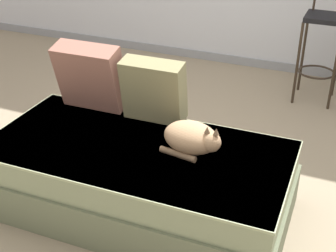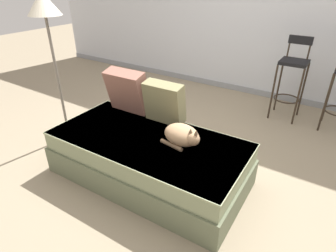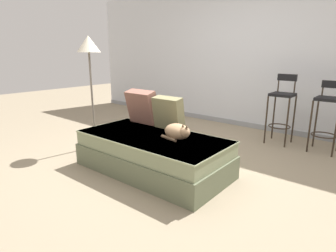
{
  "view_description": "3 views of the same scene",
  "coord_description": "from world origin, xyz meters",
  "px_view_note": "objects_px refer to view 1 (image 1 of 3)",
  "views": [
    {
      "loc": [
        1.07,
        -2.44,
        1.82
      ],
      "look_at": [
        0.15,
        -0.3,
        0.55
      ],
      "focal_mm": 50.0,
      "sensor_mm": 36.0,
      "label": 1
    },
    {
      "loc": [
        1.31,
        -2.08,
        1.72
      ],
      "look_at": [
        0.15,
        -0.3,
        0.55
      ],
      "focal_mm": 30.0,
      "sensor_mm": 36.0,
      "label": 2
    },
    {
      "loc": [
        2.12,
        -2.64,
        1.36
      ],
      "look_at": [
        0.15,
        -0.3,
        0.55
      ],
      "focal_mm": 30.0,
      "sensor_mm": 36.0,
      "label": 3
    }
  ],
  "objects_px": {
    "couch": "(138,178)",
    "throw_pillow_corner": "(91,77)",
    "bar_stool_near_window": "(323,35)",
    "throw_pillow_middle": "(154,91)",
    "cat": "(192,138)"
  },
  "relations": [
    {
      "from": "couch",
      "to": "cat",
      "type": "height_order",
      "value": "cat"
    },
    {
      "from": "throw_pillow_corner",
      "to": "bar_stool_near_window",
      "type": "height_order",
      "value": "bar_stool_near_window"
    },
    {
      "from": "throw_pillow_middle",
      "to": "bar_stool_near_window",
      "type": "distance_m",
      "value": 1.88
    },
    {
      "from": "throw_pillow_corner",
      "to": "bar_stool_near_window",
      "type": "distance_m",
      "value": 2.11
    },
    {
      "from": "throw_pillow_corner",
      "to": "throw_pillow_middle",
      "type": "xyz_separation_m",
      "value": [
        0.44,
        0.01,
        -0.02
      ]
    },
    {
      "from": "couch",
      "to": "bar_stool_near_window",
      "type": "height_order",
      "value": "bar_stool_near_window"
    },
    {
      "from": "throw_pillow_middle",
      "to": "bar_stool_near_window",
      "type": "height_order",
      "value": "bar_stool_near_window"
    },
    {
      "from": "cat",
      "to": "bar_stool_near_window",
      "type": "distance_m",
      "value": 2.01
    },
    {
      "from": "throw_pillow_middle",
      "to": "bar_stool_near_window",
      "type": "bearing_deg",
      "value": 64.58
    },
    {
      "from": "throw_pillow_middle",
      "to": "cat",
      "type": "xyz_separation_m",
      "value": [
        0.36,
        -0.26,
        -0.12
      ]
    },
    {
      "from": "cat",
      "to": "bar_stool_near_window",
      "type": "relative_size",
      "value": 0.35
    },
    {
      "from": "throw_pillow_corner",
      "to": "throw_pillow_middle",
      "type": "height_order",
      "value": "throw_pillow_corner"
    },
    {
      "from": "throw_pillow_corner",
      "to": "cat",
      "type": "relative_size",
      "value": 1.25
    },
    {
      "from": "couch",
      "to": "throw_pillow_corner",
      "type": "xyz_separation_m",
      "value": [
        -0.49,
        0.33,
        0.44
      ]
    },
    {
      "from": "throw_pillow_corner",
      "to": "throw_pillow_middle",
      "type": "distance_m",
      "value": 0.44
    }
  ]
}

